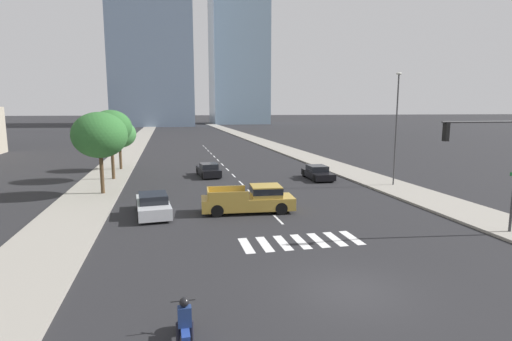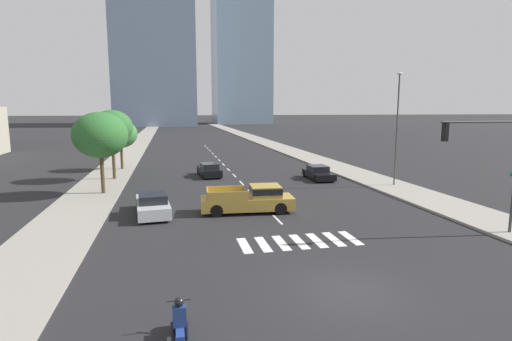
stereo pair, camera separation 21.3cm
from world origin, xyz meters
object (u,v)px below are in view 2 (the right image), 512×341
object	(u,v)px
sedan_silver_2	(153,205)
traffic_signal_near	(489,153)
street_tree_second	(112,128)
street_tree_third	(121,134)
pickup_truck	(252,199)
motorcycle_lead	(180,328)
street_lamp_east	(397,122)
street_tree_nearest	(100,135)
sedan_black_0	(318,173)
sedan_black_1	(209,170)

from	to	relation	value
sedan_silver_2	traffic_signal_near	xyz separation A→B (m)	(16.43, -7.94, 3.66)
sedan_silver_2	street_tree_second	distance (m)	14.18
street_tree_third	sedan_silver_2	bearing A→B (deg)	-78.65
traffic_signal_near	pickup_truck	bearing A→B (deg)	-34.99
motorcycle_lead	traffic_signal_near	bearing A→B (deg)	-67.36
pickup_truck	sedan_silver_2	world-z (taller)	pickup_truck
pickup_truck	sedan_silver_2	size ratio (longest dim) A/B	1.21
street_lamp_east	street_tree_nearest	size ratio (longest dim) A/B	1.51
sedan_black_0	street_tree_nearest	bearing A→B (deg)	-79.67
motorcycle_lead	street_lamp_east	size ratio (longest dim) A/B	0.25
sedan_black_1	street_tree_nearest	bearing A→B (deg)	123.02
motorcycle_lead	street_tree_nearest	xyz separation A→B (m)	(-5.10, 21.04, 3.90)
traffic_signal_near	street_tree_third	size ratio (longest dim) A/B	1.18
traffic_signal_near	street_tree_second	world-z (taller)	street_tree_second
sedan_black_0	sedan_silver_2	xyz separation A→B (m)	(-14.37, -9.65, 0.05)
sedan_black_0	street_lamp_east	size ratio (longest dim) A/B	0.48
pickup_truck	street_tree_third	bearing A→B (deg)	120.78
sedan_black_1	street_lamp_east	distance (m)	17.40
sedan_black_0	street_tree_second	size ratio (longest dim) A/B	0.71
sedan_black_0	motorcycle_lead	bearing A→B (deg)	-27.68
street_tree_third	street_lamp_east	bearing A→B (deg)	-31.57
pickup_truck	street_lamp_east	distance (m)	15.07
motorcycle_lead	street_tree_second	world-z (taller)	street_tree_second
motorcycle_lead	sedan_silver_2	world-z (taller)	motorcycle_lead
traffic_signal_near	street_tree_nearest	distance (m)	24.97
sedan_silver_2	traffic_signal_near	bearing A→B (deg)	-121.00
pickup_truck	sedan_black_0	size ratio (longest dim) A/B	1.34
sedan_black_0	sedan_black_1	bearing A→B (deg)	-110.02
street_lamp_east	street_tree_second	xyz separation A→B (m)	(-23.10, 8.01, -0.58)
sedan_silver_2	street_lamp_east	world-z (taller)	street_lamp_east
sedan_black_0	street_lamp_east	distance (m)	8.26
street_tree_nearest	sedan_black_1	bearing A→B (deg)	37.99
sedan_silver_2	street_tree_second	xyz separation A→B (m)	(-3.85, 13.01, 4.13)
street_lamp_east	street_tree_nearest	world-z (taller)	street_lamp_east
sedan_silver_2	street_tree_second	bearing A→B (deg)	11.28
pickup_truck	sedan_black_0	world-z (taller)	pickup_truck
sedan_black_1	street_tree_second	distance (m)	9.55
sedan_black_1	street_lamp_east	world-z (taller)	street_lamp_east
traffic_signal_near	sedan_black_1	bearing A→B (deg)	-61.22
street_tree_third	traffic_signal_near	bearing A→B (deg)	-53.22
sedan_black_1	street_tree_second	size ratio (longest dim) A/B	0.72
street_tree_nearest	street_lamp_east	bearing A→B (deg)	-4.07
motorcycle_lead	pickup_truck	bearing A→B (deg)	-19.62
street_tree_nearest	street_tree_second	bearing A→B (deg)	90.00
motorcycle_lead	street_tree_nearest	distance (m)	22.00
motorcycle_lead	sedan_silver_2	size ratio (longest dim) A/B	0.47
pickup_truck	sedan_black_0	bearing A→B (deg)	55.36
motorcycle_lead	street_tree_third	xyz separation A→B (m)	(-5.10, 33.59, 3.22)
sedan_black_0	street_lamp_east	bearing A→B (deg)	47.27
sedan_black_1	street_tree_third	size ratio (longest dim) A/B	0.87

